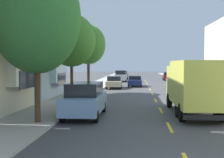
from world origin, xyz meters
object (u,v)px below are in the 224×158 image
Objects in this scene: street_tree_nearest at (36,17)px; street_tree_second at (71,40)px; street_tree_third at (88,45)px; parked_pickup_charcoal at (123,75)px; parked_wagon_black at (197,86)px; parked_hatchback_burgundy at (168,76)px; parked_suv_silver at (121,76)px; parked_wagon_champagne at (114,82)px; delivery_box_truck at (194,84)px; parked_sedan_orange at (186,83)px; parked_suv_sky at (85,99)px; moving_navy_sedan at (135,81)px.

street_tree_nearest is 1.19× the size of street_tree_second.
street_tree_third reaches higher than parked_pickup_charcoal.
parked_wagon_black is 1.17× the size of parked_hatchback_burgundy.
parked_suv_silver reaches higher than parked_wagon_champagne.
parked_wagon_black is 25.31m from parked_hatchback_burgundy.
street_tree_nearest is 1.94× the size of parked_hatchback_burgundy.
street_tree_nearest is at bearing -90.00° from street_tree_second.
delivery_box_truck is 18.13m from parked_sedan_orange.
parked_suv_silver is (2.11, 35.30, -4.25)m from street_tree_nearest.
street_tree_nearest reaches higher than parked_suv_silver.
parked_pickup_charcoal is (-8.69, 21.29, 0.08)m from parked_sedan_orange.
parked_sedan_orange is 21.05m from parked_suv_sky.
street_tree_second is 1.37× the size of parked_suv_silver.
street_tree_nearest is 1.74× the size of moving_navy_sedan.
parked_hatchback_burgundy is 8.94m from parked_pickup_charcoal.
parked_hatchback_burgundy is at bearing 65.28° from parked_wagon_champagne.
parked_pickup_charcoal is at bearing 87.25° from street_tree_nearest.
delivery_box_truck is 1.57× the size of parked_sedan_orange.
parked_wagon_black is at bearing -90.06° from parked_sedan_orange.
parked_pickup_charcoal reaches higher than parked_sedan_orange.
street_tree_second reaches higher than moving_navy_sedan.
street_tree_third is at bearing 90.00° from street_tree_second.
parked_wagon_champagne is (-6.15, 18.03, -1.02)m from delivery_box_truck.
parked_hatchback_burgundy is (2.41, 36.63, -1.07)m from delivery_box_truck.
street_tree_third reaches higher than parked_wagon_champagne.
parked_pickup_charcoal reaches higher than parked_wagon_black.
street_tree_second is at bearing -94.31° from parked_suv_silver.
street_tree_nearest is 22.14m from parked_wagon_champagne.
delivery_box_truck is at bearing -98.07° from parked_sedan_orange.
parked_suv_silver reaches higher than parked_pickup_charcoal.
parked_wagon_champagne is at bearing 179.21° from parked_sedan_orange.
moving_navy_sedan is at bearing -81.92° from parked_pickup_charcoal.
street_tree_second is at bearing -145.00° from parked_wagon_black.
delivery_box_truck is at bearing -53.71° from street_tree_third.
delivery_box_truck reaches higher than parked_wagon_black.
parked_wagon_champagne is 21.17m from parked_pickup_charcoal.
street_tree_third is 13.36m from parked_sedan_orange.
parked_pickup_charcoal reaches higher than parked_hatchback_burgundy.
street_tree_second is 13.69m from parked_wagon_black.
parked_sedan_orange is at bearing 65.21° from parked_suv_sky.
parked_sedan_orange is (10.74, 6.74, -4.19)m from street_tree_third.
parked_wagon_champagne is 0.99× the size of parked_suv_sky.
parked_hatchback_burgundy is 0.90× the size of moving_navy_sedan.
parked_hatchback_burgundy is 0.85× the size of parked_wagon_champagne.
parked_pickup_charcoal is at bearing 90.01° from parked_wagon_champagne.
parked_hatchback_burgundy is (10.62, 25.46, -4.18)m from street_tree_third.
parked_wagon_black is 29.20m from parked_pickup_charcoal.
street_tree_third is 1.27× the size of parked_pickup_charcoal.
street_tree_second is at bearing 110.98° from parked_suv_sky.
parked_suv_sky is at bearing -114.79° from parked_sedan_orange.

